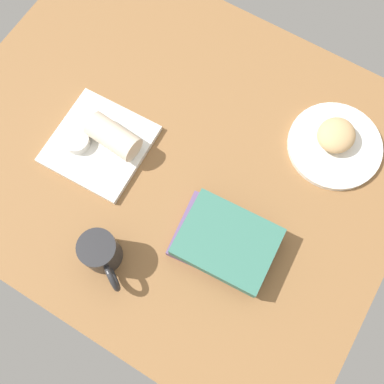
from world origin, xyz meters
TOP-DOWN VIEW (x-y plane):
  - dining_table at (0.00, 0.00)cm, footprint 110.00×90.00cm
  - round_plate at (32.28, 21.16)cm, footprint 22.49×22.49cm
  - scone_pastry at (31.28, 21.95)cm, footprint 10.34×10.80cm
  - square_plate at (-15.99, -7.51)cm, footprint 22.70×22.70cm
  - sauce_cup at (-20.11, -10.20)cm, footprint 5.95×5.95cm
  - breakfast_wrap at (-12.70, -5.36)cm, footprint 12.70×7.16cm
  - book_stack at (21.38, -13.04)cm, footprint 22.84×17.89cm
  - coffee_mug at (0.53, -29.17)cm, footprint 12.14×9.48cm

SIDE VIEW (x-z plane):
  - dining_table at x=0.00cm, z-range 0.00..4.00cm
  - round_plate at x=32.28cm, z-range 4.00..5.40cm
  - square_plate at x=-15.99cm, z-range 4.00..5.60cm
  - sauce_cup at x=-20.11cm, z-range 5.69..8.05cm
  - book_stack at x=21.38cm, z-range 4.02..10.09cm
  - scone_pastry at x=31.28cm, z-range 5.40..10.32cm
  - breakfast_wrap at x=-12.70cm, z-range 5.60..11.83cm
  - coffee_mug at x=0.53cm, z-range 4.11..13.81cm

